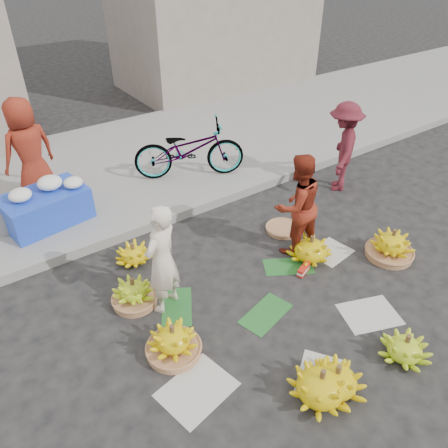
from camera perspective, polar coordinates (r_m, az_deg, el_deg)
ground at (r=5.41m, az=4.94°, el=-9.95°), size 80.00×80.00×0.00m
curb at (r=6.81m, az=-6.72°, el=1.24°), size 40.00×0.25×0.15m
sidewalk at (r=8.50m, az=-13.69°, el=7.50°), size 40.00×4.00×0.12m
newspaper_scatter at (r=5.03m, az=10.88°, el=-15.04°), size 3.20×1.80×0.00m
banana_leaves at (r=5.47m, az=2.79°, el=-9.16°), size 2.00×1.00×0.00m
banana_bunch_0 at (r=4.76m, az=-6.66°, el=-15.02°), size 0.60×0.60×0.41m
banana_bunch_1 at (r=4.60m, az=14.47°, el=-19.08°), size 0.65×0.65×0.36m
banana_bunch_2 at (r=4.50m, az=12.50°, el=-19.93°), size 0.84×0.84×0.39m
banana_bunch_3 at (r=5.09m, az=22.57°, el=-14.72°), size 0.63×0.63×0.32m
banana_bunch_4 at (r=6.36m, az=20.99°, el=-2.57°), size 0.63×0.63×0.44m
banana_bunch_5 at (r=6.01m, az=11.26°, el=-3.20°), size 0.74×0.74×0.38m
banana_bunch_6 at (r=5.37m, az=-11.71°, el=-8.83°), size 0.59×0.59×0.38m
banana_bunch_7 at (r=5.99m, az=-11.72°, el=-3.87°), size 0.52×0.52×0.30m
basket_spare at (r=6.58m, az=7.68°, el=-0.63°), size 0.63×0.63×0.06m
incense_stack at (r=5.83m, az=10.37°, el=-5.86°), size 0.26×0.16×0.10m
vendor_cream at (r=4.93m, az=-8.12°, el=-4.65°), size 0.60×0.53×1.39m
vendor_red at (r=5.85m, az=9.52°, el=2.43°), size 0.74×0.59×1.44m
man_striped at (r=7.56m, az=15.21°, el=9.65°), size 1.10×1.07×1.51m
flower_table at (r=6.88m, az=-22.23°, el=2.27°), size 1.26×0.90×0.68m
grey_bucket at (r=6.96m, az=-26.72°, el=0.29°), size 0.29×0.29×0.33m
flower_vendor at (r=7.36m, az=-24.14°, el=8.71°), size 0.91×0.70×1.64m
bicycle at (r=7.58m, az=-4.58°, el=9.68°), size 1.41×1.98×0.99m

